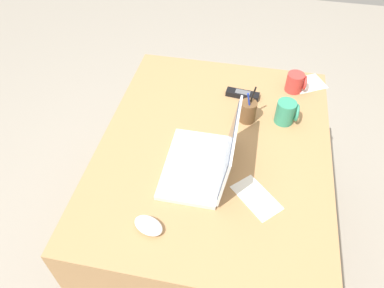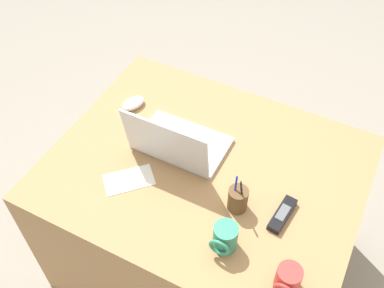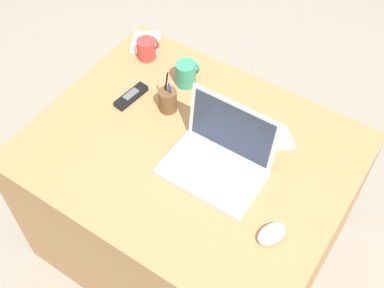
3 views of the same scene
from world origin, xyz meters
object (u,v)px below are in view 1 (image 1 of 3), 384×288
(laptop, at_px, (206,160))
(computer_mouse, at_px, (149,225))
(cordless_phone, at_px, (243,94))
(pen_holder, at_px, (248,111))
(coffee_mug_tall, at_px, (286,112))
(coffee_mug_white, at_px, (295,82))

(laptop, distance_m, computer_mouse, 0.32)
(cordless_phone, bearing_deg, pen_holder, 12.99)
(pen_holder, bearing_deg, coffee_mug_tall, 98.07)
(computer_mouse, xyz_separation_m, coffee_mug_white, (-0.84, 0.46, 0.03))
(cordless_phone, bearing_deg, computer_mouse, -17.35)
(computer_mouse, relative_size, pen_holder, 0.60)
(coffee_mug_white, distance_m, pen_holder, 0.31)
(cordless_phone, bearing_deg, coffee_mug_white, 112.03)
(computer_mouse, xyz_separation_m, cordless_phone, (-0.74, 0.23, -0.01))
(coffee_mug_white, distance_m, coffee_mug_tall, 0.23)
(coffee_mug_tall, bearing_deg, coffee_mug_white, 170.38)
(coffee_mug_tall, bearing_deg, laptop, -41.17)
(coffee_mug_tall, height_order, cordless_phone, coffee_mug_tall)
(coffee_mug_white, height_order, coffee_mug_tall, coffee_mug_tall)
(coffee_mug_tall, height_order, pen_holder, pen_holder)
(computer_mouse, relative_size, coffee_mug_white, 1.16)
(computer_mouse, bearing_deg, pen_holder, 176.42)
(coffee_mug_white, height_order, pen_holder, pen_holder)
(coffee_mug_white, bearing_deg, laptop, -30.46)
(coffee_mug_white, xyz_separation_m, coffee_mug_tall, (0.22, -0.04, 0.01))
(laptop, relative_size, computer_mouse, 3.33)
(pen_holder, bearing_deg, coffee_mug_white, 141.56)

